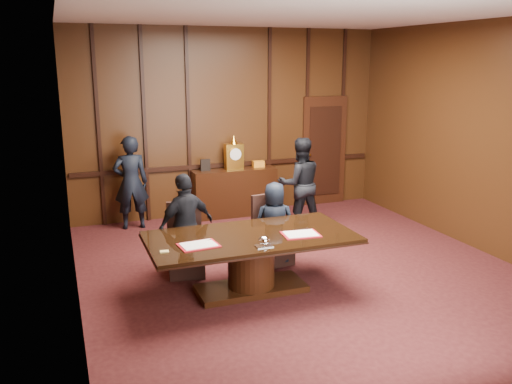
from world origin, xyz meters
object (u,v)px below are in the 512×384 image
(conference_table, at_px, (251,254))
(witness_right, at_px, (300,184))
(signatory_left, at_px, (186,226))
(witness_left, at_px, (131,183))
(signatory_right, at_px, (275,224))
(sideboard, at_px, (234,190))

(conference_table, xyz_separation_m, witness_right, (1.71, 2.23, 0.30))
(conference_table, height_order, witness_right, witness_right)
(signatory_left, bearing_deg, witness_right, -168.70)
(signatory_left, xyz_separation_m, witness_left, (-0.40, 2.48, 0.10))
(signatory_right, bearing_deg, witness_left, -39.77)
(witness_left, bearing_deg, signatory_right, 126.62)
(conference_table, bearing_deg, witness_right, 52.52)
(conference_table, bearing_deg, witness_left, 107.67)
(witness_left, bearing_deg, conference_table, 109.95)
(signatory_right, height_order, witness_right, witness_right)
(conference_table, bearing_deg, sideboard, 75.33)
(conference_table, bearing_deg, signatory_right, 50.91)
(conference_table, xyz_separation_m, witness_left, (-1.05, 3.28, 0.31))
(sideboard, height_order, witness_left, witness_left)
(sideboard, height_order, signatory_left, sideboard)
(signatory_right, distance_m, witness_right, 1.79)
(signatory_left, relative_size, signatory_right, 1.18)
(signatory_left, bearing_deg, conference_table, 109.21)
(sideboard, distance_m, conference_table, 3.56)
(sideboard, relative_size, conference_table, 0.61)
(signatory_left, xyz_separation_m, signatory_right, (1.30, 0.00, -0.11))
(sideboard, relative_size, signatory_left, 1.11)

